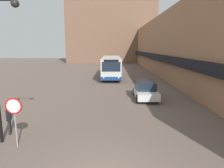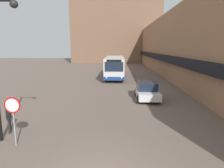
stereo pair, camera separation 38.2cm
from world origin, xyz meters
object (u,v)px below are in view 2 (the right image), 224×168
(city_bus, at_px, (115,66))
(parked_car_front, at_px, (147,90))
(stop_sign, at_px, (13,111))
(pedestrian, at_px, (9,116))

(city_bus, bearing_deg, parked_car_front, -76.46)
(parked_car_front, distance_m, stop_sign, 11.71)
(city_bus, xyz_separation_m, stop_sign, (-4.31, -21.89, 0.02))
(parked_car_front, relative_size, stop_sign, 1.87)
(stop_sign, relative_size, pedestrian, 1.47)
(parked_car_front, distance_m, pedestrian, 11.37)
(city_bus, relative_size, parked_car_front, 2.58)
(city_bus, distance_m, pedestrian, 21.15)
(city_bus, height_order, parked_car_front, city_bus)
(city_bus, bearing_deg, pedestrian, -104.69)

